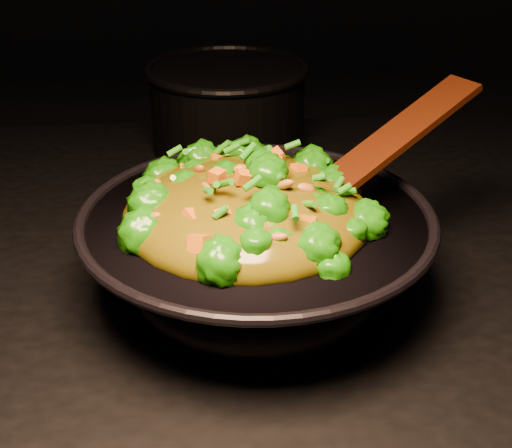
{
  "coord_description": "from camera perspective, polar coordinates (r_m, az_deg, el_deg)",
  "views": [
    {
      "loc": [
        0.02,
        -0.79,
        1.36
      ],
      "look_at": [
        0.07,
        -0.11,
        0.99
      ],
      "focal_mm": 50.0,
      "sensor_mm": 36.0,
      "label": 1
    }
  ],
  "objects": [
    {
      "name": "back_pot",
      "position": [
        1.17,
        -2.29,
        9.29
      ],
      "size": [
        0.28,
        0.28,
        0.14
      ],
      "primitive_type": "cylinder",
      "rotation": [
        0.0,
        0.0,
        -0.16
      ],
      "color": "black",
      "rests_on": "stovetop"
    },
    {
      "name": "spatula",
      "position": [
        0.79,
        9.21,
        5.41
      ],
      "size": [
        0.27,
        0.18,
        0.12
      ],
      "primitive_type": "cube",
      "rotation": [
        0.0,
        -0.38,
        0.53
      ],
      "color": "#3C1105",
      "rests_on": "wok"
    },
    {
      "name": "wok",
      "position": [
        0.78,
        0.05,
        -2.73
      ],
      "size": [
        0.38,
        0.38,
        0.1
      ],
      "primitive_type": null,
      "rotation": [
        0.0,
        0.0,
        0.01
      ],
      "color": "black",
      "rests_on": "stovetop"
    },
    {
      "name": "stir_fry",
      "position": [
        0.73,
        -0.77,
        3.6
      ],
      "size": [
        0.29,
        0.29,
        0.09
      ],
      "primitive_type": null,
      "rotation": [
        0.0,
        0.0,
        -0.12
      ],
      "color": "#1E7808",
      "rests_on": "wok"
    }
  ]
}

